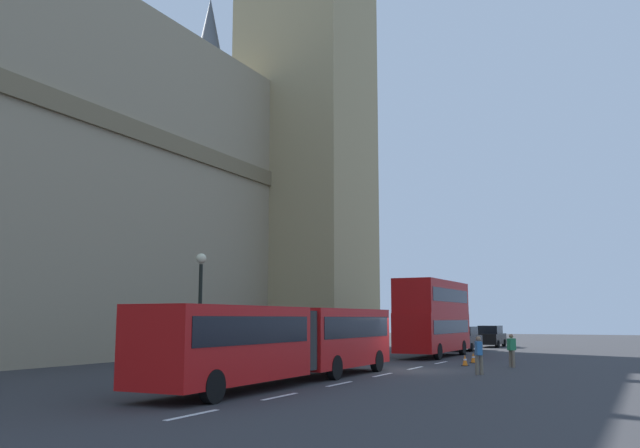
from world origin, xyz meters
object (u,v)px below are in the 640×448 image
traffic_cone_middle (473,358)px  pedestrian_by_kerb (512,349)px  articulated_bus (287,337)px  double_decker_bus (433,315)px  sedan_trailing (491,336)px  sedan_lead (465,339)px  pedestrian_near_cones (479,354)px  traffic_cone_west (465,360)px  street_lamp (200,305)px

traffic_cone_middle → pedestrian_by_kerb: 3.66m
traffic_cone_middle → articulated_bus: bearing=166.1°
double_decker_bus → sedan_trailing: double_decker_bus is taller
articulated_bus → traffic_cone_middle: articulated_bus is taller
traffic_cone_middle → double_decker_bus: bearing=37.5°
articulated_bus → sedan_lead: bearing=0.6°
pedestrian_near_cones → pedestrian_by_kerb: 5.32m
articulated_bus → pedestrian_near_cones: (7.13, -5.82, -0.83)m
articulated_bus → traffic_cone_west: articulated_bus is taller
street_lamp → pedestrian_near_cones: bearing=-57.0°
articulated_bus → pedestrian_near_cones: articulated_bus is taller
double_decker_bus → sedan_trailing: (16.96, -0.12, -1.79)m
traffic_cone_middle → pedestrian_near_cones: (-7.79, -2.12, 0.63)m
sedan_trailing → pedestrian_near_cones: bearing=-169.1°
street_lamp → pedestrian_near_cones: 12.50m
street_lamp → double_decker_bus: bearing=-13.1°
articulated_bus → pedestrian_near_cones: 9.24m
traffic_cone_middle → pedestrian_near_cones: bearing=-164.8°
double_decker_bus → sedan_trailing: size_ratio=2.09×
sedan_lead → traffic_cone_middle: size_ratio=7.59×
sedan_lead → street_lamp: bearing=171.6°
sedan_lead → double_decker_bus: bearing=-178.2°
articulated_bus → sedan_trailing: (36.71, -0.12, -0.83)m
double_decker_bus → traffic_cone_west: size_ratio=15.85×
pedestrian_near_cones → pedestrian_by_kerb: size_ratio=1.00×
sedan_trailing → traffic_cone_middle: (-21.78, -3.58, -0.63)m
double_decker_bus → traffic_cone_west: bearing=-152.3°
traffic_cone_middle → pedestrian_by_kerb: (-2.50, -2.59, 0.63)m
pedestrian_near_cones → articulated_bus: bearing=140.8°
double_decker_bus → street_lamp: 19.85m
articulated_bus → pedestrian_by_kerb: bearing=-26.8°
articulated_bus → double_decker_bus: size_ratio=1.76×
sedan_trailing → traffic_cone_middle: bearing=-170.7°
traffic_cone_middle → pedestrian_near_cones: size_ratio=0.34×
traffic_cone_west → pedestrian_near_cones: size_ratio=0.34×
sedan_lead → traffic_cone_middle: bearing=-164.1°
pedestrian_near_cones → pedestrian_by_kerb: same height
double_decker_bus → sedan_trailing: bearing=-0.4°
traffic_cone_west → articulated_bus: bearing=162.7°
double_decker_bus → sedan_lead: bearing=1.8°
articulated_bus → sedan_trailing: bearing=-0.2°
double_decker_bus → pedestrian_by_kerb: 9.82m
traffic_cone_west → street_lamp: (-11.97, 8.37, 2.77)m
sedan_trailing → pedestrian_by_kerb: 25.06m
traffic_cone_west → double_decker_bus: bearing=27.7°
sedan_trailing → traffic_cone_west: bearing=-171.2°
pedestrian_near_cones → double_decker_bus: bearing=24.8°
double_decker_bus → traffic_cone_west: 8.65m
traffic_cone_west → street_lamp: street_lamp is taller
double_decker_bus → street_lamp: (-19.32, 4.50, 0.35)m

